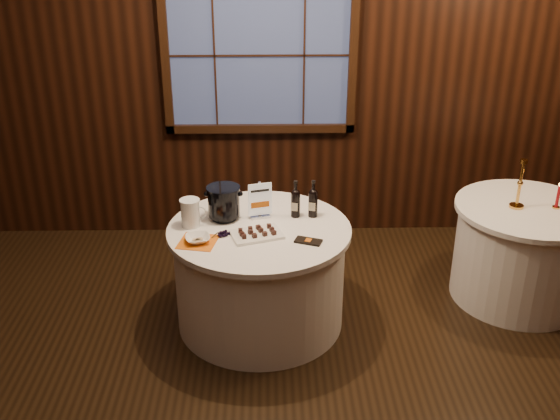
{
  "coord_description": "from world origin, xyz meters",
  "views": [
    {
      "loc": [
        0.07,
        -3.05,
        2.81
      ],
      "look_at": [
        0.14,
        0.9,
        0.95
      ],
      "focal_mm": 42.0,
      "sensor_mm": 36.0,
      "label": 1
    }
  ],
  "objects_px": {
    "grape_bunch": "(224,235)",
    "glass_pitcher": "(191,213)",
    "main_table": "(260,275)",
    "port_bottle_right": "(313,201)",
    "chocolate_box": "(308,241)",
    "side_table": "(522,252)",
    "ice_bucket": "(224,202)",
    "port_bottle_left": "(295,201)",
    "chocolate_plate": "(257,233)",
    "red_candle": "(558,198)",
    "sign_stand": "(260,205)",
    "cracker_bowl": "(198,239)",
    "brass_candlestick": "(519,190)"
  },
  "relations": [
    {
      "from": "sign_stand",
      "to": "grape_bunch",
      "type": "xyz_separation_m",
      "value": [
        -0.24,
        -0.3,
        -0.08
      ]
    },
    {
      "from": "main_table",
      "to": "side_table",
      "type": "xyz_separation_m",
      "value": [
        2.0,
        0.3,
        0.0
      ]
    },
    {
      "from": "port_bottle_left",
      "to": "ice_bucket",
      "type": "relative_size",
      "value": 1.13
    },
    {
      "from": "chocolate_box",
      "to": "side_table",
      "type": "bearing_deg",
      "value": 37.68
    },
    {
      "from": "chocolate_box",
      "to": "glass_pitcher",
      "type": "relative_size",
      "value": 0.88
    },
    {
      "from": "main_table",
      "to": "chocolate_plate",
      "type": "height_order",
      "value": "chocolate_plate"
    },
    {
      "from": "side_table",
      "to": "main_table",
      "type": "bearing_deg",
      "value": -171.47
    },
    {
      "from": "ice_bucket",
      "to": "red_candle",
      "type": "bearing_deg",
      "value": 3.08
    },
    {
      "from": "glass_pitcher",
      "to": "sign_stand",
      "type": "bearing_deg",
      "value": 17.39
    },
    {
      "from": "port_bottle_right",
      "to": "chocolate_box",
      "type": "height_order",
      "value": "port_bottle_right"
    },
    {
      "from": "brass_candlestick",
      "to": "port_bottle_left",
      "type": "bearing_deg",
      "value": -175.71
    },
    {
      "from": "brass_candlestick",
      "to": "sign_stand",
      "type": "bearing_deg",
      "value": -175.91
    },
    {
      "from": "glass_pitcher",
      "to": "main_table",
      "type": "bearing_deg",
      "value": -1.57
    },
    {
      "from": "port_bottle_left",
      "to": "chocolate_box",
      "type": "bearing_deg",
      "value": -62.76
    },
    {
      "from": "chocolate_box",
      "to": "port_bottle_right",
      "type": "bearing_deg",
      "value": 102.4
    },
    {
      "from": "sign_stand",
      "to": "red_candle",
      "type": "xyz_separation_m",
      "value": [
        2.18,
        0.11,
        -0.01
      ]
    },
    {
      "from": "sign_stand",
      "to": "glass_pitcher",
      "type": "xyz_separation_m",
      "value": [
        -0.48,
        -0.13,
        0.01
      ]
    },
    {
      "from": "ice_bucket",
      "to": "cracker_bowl",
      "type": "bearing_deg",
      "value": -113.69
    },
    {
      "from": "red_candle",
      "to": "port_bottle_left",
      "type": "bearing_deg",
      "value": -176.96
    },
    {
      "from": "port_bottle_right",
      "to": "grape_bunch",
      "type": "xyz_separation_m",
      "value": [
        -0.62,
        -0.31,
        -0.1
      ]
    },
    {
      "from": "port_bottle_left",
      "to": "chocolate_box",
      "type": "height_order",
      "value": "port_bottle_left"
    },
    {
      "from": "grape_bunch",
      "to": "glass_pitcher",
      "type": "distance_m",
      "value": 0.3
    },
    {
      "from": "ice_bucket",
      "to": "grape_bunch",
      "type": "relative_size",
      "value": 1.61
    },
    {
      "from": "port_bottle_right",
      "to": "ice_bucket",
      "type": "xyz_separation_m",
      "value": [
        -0.63,
        -0.03,
        0.01
      ]
    },
    {
      "from": "grape_bunch",
      "to": "red_candle",
      "type": "bearing_deg",
      "value": 9.65
    },
    {
      "from": "glass_pitcher",
      "to": "cracker_bowl",
      "type": "height_order",
      "value": "glass_pitcher"
    },
    {
      "from": "main_table",
      "to": "ice_bucket",
      "type": "bearing_deg",
      "value": 149.97
    },
    {
      "from": "grape_bunch",
      "to": "red_candle",
      "type": "xyz_separation_m",
      "value": [
        2.42,
        0.41,
        0.06
      ]
    },
    {
      "from": "port_bottle_left",
      "to": "port_bottle_right",
      "type": "relative_size",
      "value": 0.99
    },
    {
      "from": "port_bottle_left",
      "to": "sign_stand",
      "type": "bearing_deg",
      "value": -159.93
    },
    {
      "from": "port_bottle_right",
      "to": "chocolate_box",
      "type": "xyz_separation_m",
      "value": [
        -0.05,
        -0.4,
        -0.11
      ]
    },
    {
      "from": "port_bottle_left",
      "to": "chocolate_plate",
      "type": "relative_size",
      "value": 0.71
    },
    {
      "from": "grape_bunch",
      "to": "port_bottle_left",
      "type": "bearing_deg",
      "value": 32.12
    },
    {
      "from": "main_table",
      "to": "chocolate_plate",
      "type": "distance_m",
      "value": 0.42
    },
    {
      "from": "port_bottle_right",
      "to": "grape_bunch",
      "type": "distance_m",
      "value": 0.7
    },
    {
      "from": "port_bottle_right",
      "to": "side_table",
      "type": "bearing_deg",
      "value": 20.87
    },
    {
      "from": "cracker_bowl",
      "to": "glass_pitcher",
      "type": "bearing_deg",
      "value": 105.66
    },
    {
      "from": "main_table",
      "to": "side_table",
      "type": "height_order",
      "value": "same"
    },
    {
      "from": "grape_bunch",
      "to": "main_table",
      "type": "bearing_deg",
      "value": 30.17
    },
    {
      "from": "port_bottle_right",
      "to": "chocolate_box",
      "type": "distance_m",
      "value": 0.41
    },
    {
      "from": "glass_pitcher",
      "to": "ice_bucket",
      "type": "bearing_deg",
      "value": 28.84
    },
    {
      "from": "side_table",
      "to": "port_bottle_left",
      "type": "relative_size",
      "value": 3.94
    },
    {
      "from": "side_table",
      "to": "ice_bucket",
      "type": "bearing_deg",
      "value": -176.04
    },
    {
      "from": "main_table",
      "to": "red_candle",
      "type": "distance_m",
      "value": 2.25
    },
    {
      "from": "port_bottle_left",
      "to": "grape_bunch",
      "type": "xyz_separation_m",
      "value": [
        -0.49,
        -0.31,
        -0.1
      ]
    },
    {
      "from": "ice_bucket",
      "to": "grape_bunch",
      "type": "xyz_separation_m",
      "value": [
        0.02,
        -0.28,
        -0.11
      ]
    },
    {
      "from": "side_table",
      "to": "chocolate_box",
      "type": "distance_m",
      "value": 1.79
    },
    {
      "from": "sign_stand",
      "to": "glass_pitcher",
      "type": "bearing_deg",
      "value": 179.61
    },
    {
      "from": "main_table",
      "to": "grape_bunch",
      "type": "height_order",
      "value": "grape_bunch"
    },
    {
      "from": "glass_pitcher",
      "to": "chocolate_plate",
      "type": "bearing_deg",
      "value": -16.67
    }
  ]
}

